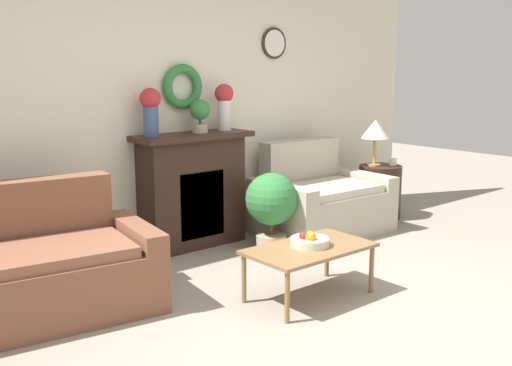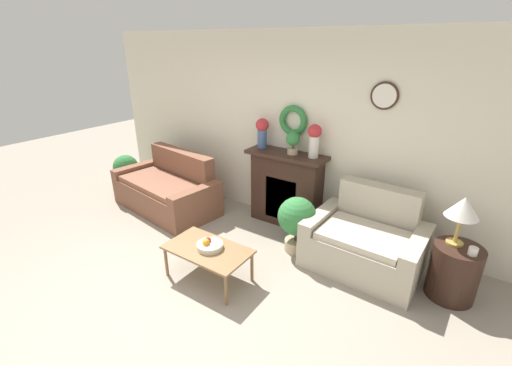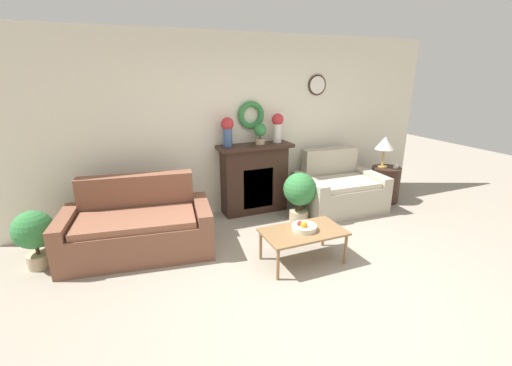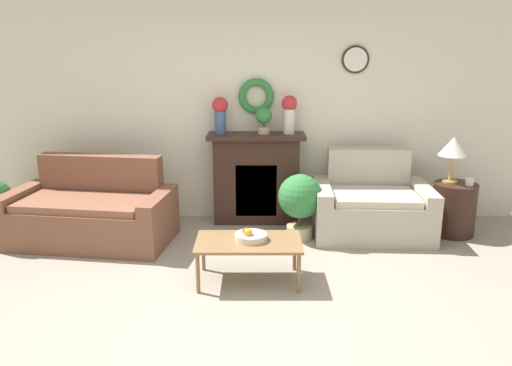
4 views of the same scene
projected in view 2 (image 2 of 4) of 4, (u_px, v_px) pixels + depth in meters
name	position (u px, v px, depth m)	size (l,w,h in m)	color
ground_plane	(159.00, 311.00, 3.46)	(16.00, 16.00, 0.00)	gray
wall_back	(287.00, 130.00, 4.89)	(6.80, 0.15, 2.70)	beige
fireplace	(286.00, 188.00, 4.97)	(1.16, 0.41, 1.09)	#331E16
couch_left	(168.00, 190.00, 5.52)	(1.87, 1.14, 0.91)	brown
loveseat_right	(366.00, 242.00, 4.07)	(1.34, 1.00, 0.93)	#B2A893
coffee_table	(208.00, 251.00, 3.82)	(0.96, 0.55, 0.40)	olive
fruit_bowl	(209.00, 245.00, 3.79)	(0.29, 0.29, 0.12)	beige
side_table_by_loveseat	(454.00, 272.00, 3.56)	(0.48, 0.48, 0.60)	#331E16
table_lamp	(463.00, 209.00, 3.36)	(0.32, 0.32, 0.52)	#B28E42
mug	(473.00, 251.00, 3.31)	(0.09, 0.09, 0.08)	silver
vase_on_mantel_left	(262.00, 131.00, 4.89)	(0.19, 0.19, 0.43)	#3D5684
vase_on_mantel_right	(314.00, 138.00, 4.47)	(0.18, 0.18, 0.45)	silver
potted_plant_on_mantel	(293.00, 141.00, 4.64)	(0.19, 0.19, 0.31)	tan
potted_plant_floor_by_couch	(126.00, 169.00, 6.08)	(0.43, 0.43, 0.69)	tan
potted_plant_floor_by_loveseat	(297.00, 219.00, 4.31)	(0.49, 0.49, 0.74)	tan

